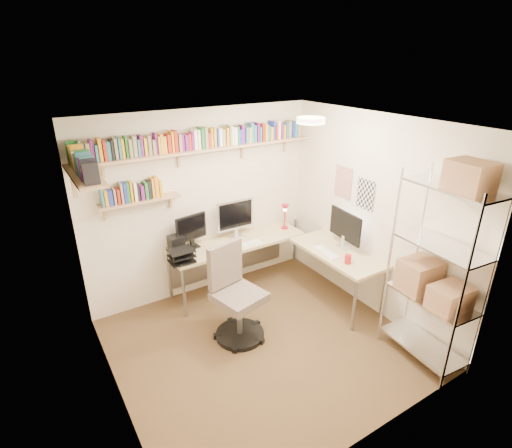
{
  "coord_description": "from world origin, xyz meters",
  "views": [
    {
      "loc": [
        -2.04,
        -3.1,
        3.1
      ],
      "look_at": [
        0.24,
        0.55,
        1.26
      ],
      "focal_mm": 28.0,
      "sensor_mm": 36.0,
      "label": 1
    }
  ],
  "objects": [
    {
      "name": "office_chair",
      "position": [
        -0.18,
        0.33,
        0.48
      ],
      "size": [
        0.62,
        0.62,
        1.15
      ],
      "rotation": [
        0.0,
        0.0,
        0.22
      ],
      "color": "black",
      "rests_on": "ground"
    },
    {
      "name": "wire_rack",
      "position": [
        1.36,
        -1.1,
        1.21
      ],
      "size": [
        0.52,
        0.93,
        2.25
      ],
      "rotation": [
        0.0,
        0.0,
        -0.09
      ],
      "color": "silver",
      "rests_on": "ground"
    },
    {
      "name": "wall_shelves",
      "position": [
        -0.44,
        1.3,
        2.03
      ],
      "size": [
        3.12,
        1.09,
        0.8
      ],
      "color": "tan",
      "rests_on": "ground"
    },
    {
      "name": "ground",
      "position": [
        0.0,
        0.0,
        0.0
      ],
      "size": [
        3.2,
        3.2,
        0.0
      ],
      "primitive_type": "plane",
      "color": "#432E1C",
      "rests_on": "ground"
    },
    {
      "name": "corner_desk",
      "position": [
        0.49,
        0.97,
        0.73
      ],
      "size": [
        2.28,
        1.93,
        1.29
      ],
      "color": "tan",
      "rests_on": "ground"
    },
    {
      "name": "room_shell",
      "position": [
        0.0,
        0.0,
        1.55
      ],
      "size": [
        3.24,
        3.04,
        2.52
      ],
      "color": "beige",
      "rests_on": "ground"
    }
  ]
}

